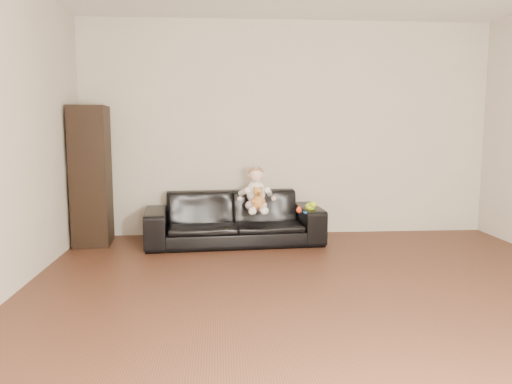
{
  "coord_description": "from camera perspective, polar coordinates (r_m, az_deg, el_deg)",
  "views": [
    {
      "loc": [
        -0.84,
        -3.37,
        1.34
      ],
      "look_at": [
        -0.43,
        2.15,
        0.6
      ],
      "focal_mm": 35.0,
      "sensor_mm": 36.0,
      "label": 1
    }
  ],
  "objects": [
    {
      "name": "wall_back",
      "position": [
        6.18,
        3.63,
        7.19
      ],
      "size": [
        5.0,
        0.0,
        5.0
      ],
      "primitive_type": "plane",
      "rotation": [
        1.57,
        0.0,
        0.0
      ],
      "color": "beige",
      "rests_on": "ground"
    },
    {
      "name": "toy_rattle",
      "position": [
        5.53,
        4.92,
        -2.08
      ],
      "size": [
        0.08,
        0.08,
        0.07
      ],
      "primitive_type": "sphere",
      "rotation": [
        0.0,
        0.0,
        -0.2
      ],
      "color": "red",
      "rests_on": "sofa"
    },
    {
      "name": "cabinet",
      "position": [
        5.93,
        -18.3,
        1.78
      ],
      "size": [
        0.43,
        0.57,
        1.56
      ],
      "primitive_type": "cube",
      "rotation": [
        0.0,
        0.0,
        0.08
      ],
      "color": "black",
      "rests_on": "floor"
    },
    {
      "name": "toy_green",
      "position": [
        5.68,
        6.22,
        -1.68
      ],
      "size": [
        0.12,
        0.15,
        0.1
      ],
      "primitive_type": "ellipsoid",
      "rotation": [
        0.0,
        0.0,
        0.04
      ],
      "color": "#BAE21A",
      "rests_on": "sofa"
    },
    {
      "name": "teddy_bear",
      "position": [
        5.43,
        0.24,
        -0.7
      ],
      "size": [
        0.15,
        0.15,
        0.24
      ],
      "rotation": [
        0.0,
        0.0,
        0.2
      ],
      "color": "#B77434",
      "rests_on": "sofa"
    },
    {
      "name": "toy_blue_disc",
      "position": [
        5.55,
        5.96,
        -2.32
      ],
      "size": [
        0.14,
        0.14,
        0.02
      ],
      "primitive_type": "cylinder",
      "rotation": [
        0.0,
        0.0,
        0.33
      ],
      "color": "blue",
      "rests_on": "sofa"
    },
    {
      "name": "floor",
      "position": [
        3.73,
        9.41,
        -13.63
      ],
      "size": [
        5.5,
        5.5,
        0.0
      ],
      "primitive_type": "plane",
      "color": "#49281A",
      "rests_on": "ground"
    },
    {
      "name": "sofa",
      "position": [
        5.72,
        -2.53,
        -3.0
      ],
      "size": [
        2.05,
        0.93,
        0.58
      ],
      "primitive_type": "imported",
      "rotation": [
        0.0,
        0.0,
        0.08
      ],
      "color": "black",
      "rests_on": "floor"
    },
    {
      "name": "baby",
      "position": [
        5.58,
        0.01,
        0.01
      ],
      "size": [
        0.36,
        0.44,
        0.5
      ],
      "rotation": [
        0.0,
        0.0,
        0.13
      ],
      "color": "#FDD6D6",
      "rests_on": "sofa"
    },
    {
      "name": "shelf_item",
      "position": [
        5.9,
        -18.26,
        5.18
      ],
      "size": [
        0.2,
        0.26,
        0.28
      ],
      "primitive_type": "cube",
      "rotation": [
        0.0,
        0.0,
        0.08
      ],
      "color": "silver",
      "rests_on": "cabinet"
    }
  ]
}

